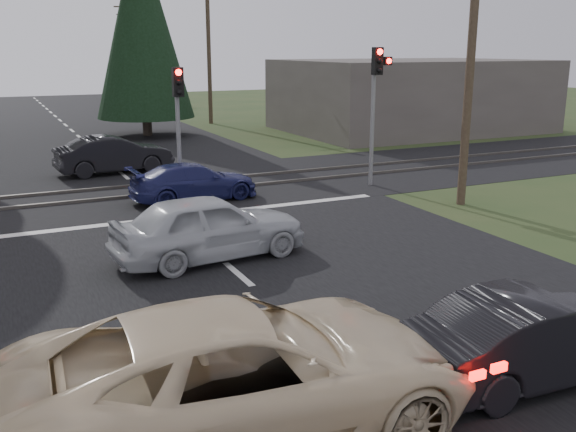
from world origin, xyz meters
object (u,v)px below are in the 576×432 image
utility_pole_mid (209,47)px  blue_sedan (194,182)px  utility_pole_near (472,46)px  cream_coupe (242,373)px  traffic_signal_right (377,90)px  silver_car (209,227)px  utility_pole_far (126,47)px  dark_car_far (114,155)px  dark_hatchback (538,336)px  traffic_signal_center (178,109)px

utility_pole_mid → blue_sedan: size_ratio=2.23×
utility_pole_near → cream_coupe: size_ratio=1.51×
traffic_signal_right → silver_car: size_ratio=1.06×
traffic_signal_right → cream_coupe: (-9.57, -11.93, -2.49)m
utility_pole_far → dark_car_far: size_ratio=2.08×
utility_pole_mid → blue_sedan: 21.67m
dark_hatchback → silver_car: silver_car is taller
utility_pole_near → cream_coupe: utility_pole_near is taller
utility_pole_mid → silver_car: size_ratio=2.03×
cream_coupe → dark_car_far: 18.25m
cream_coupe → traffic_signal_right: bearing=-35.9°
traffic_signal_right → blue_sedan: (-6.33, 0.54, -2.73)m
dark_car_far → cream_coupe: bearing=169.0°
utility_pole_mid → utility_pole_far: (0.00, 25.00, 0.00)m
utility_pole_near → traffic_signal_center: bearing=148.0°
traffic_signal_right → utility_pole_near: size_ratio=0.52×
traffic_signal_center → dark_hatchback: size_ratio=1.03×
dark_hatchback → utility_pole_near: bearing=-31.9°
dark_hatchback → utility_pole_far: bearing=-3.6°
traffic_signal_center → utility_pole_mid: bearing=68.8°
traffic_signal_right → traffic_signal_center: bearing=169.6°
utility_pole_far → blue_sedan: (-7.28, -44.98, -4.14)m
utility_pole_near → blue_sedan: utility_pole_near is taller
utility_pole_far → dark_car_far: bearing=-102.5°
utility_pole_near → dark_hatchback: size_ratio=2.26×
utility_pole_mid → silver_car: utility_pole_mid is taller
traffic_signal_right → utility_pole_near: (0.95, -3.47, 1.41)m
dark_hatchback → blue_sedan: bearing=7.4°
silver_car → dark_car_far: size_ratio=1.02×
cream_coupe → utility_pole_mid: bearing=-15.1°
cream_coupe → silver_car: bearing=-12.3°
utility_pole_mid → dark_car_far: utility_pole_mid is taller
traffic_signal_center → dark_car_far: size_ratio=0.95×
traffic_signal_right → dark_hatchback: size_ratio=1.18×
silver_car → dark_car_far: 11.43m
dark_hatchback → dark_car_far: 18.87m
blue_sedan → utility_pole_near: bearing=-121.8°
utility_pole_near → blue_sedan: (-7.28, 4.02, -4.14)m
utility_pole_near → dark_car_far: (-8.70, 9.70, -4.01)m
utility_pole_far → dark_car_far: utility_pole_far is taller
traffic_signal_right → utility_pole_mid: size_ratio=0.52×
traffic_signal_right → dark_hatchback: 13.76m
traffic_signal_right → dark_car_far: traffic_signal_right is taller
dark_hatchback → dark_car_far: (-2.55, 18.69, 0.06)m
utility_pole_far → dark_car_far: 40.45m
traffic_signal_center → utility_pole_near: 9.05m
dark_car_far → dark_hatchback: bearing=-177.4°
utility_pole_near → blue_sedan: 9.29m
utility_pole_far → silver_car: utility_pole_far is taller
utility_pole_mid → traffic_signal_center: bearing=-111.2°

